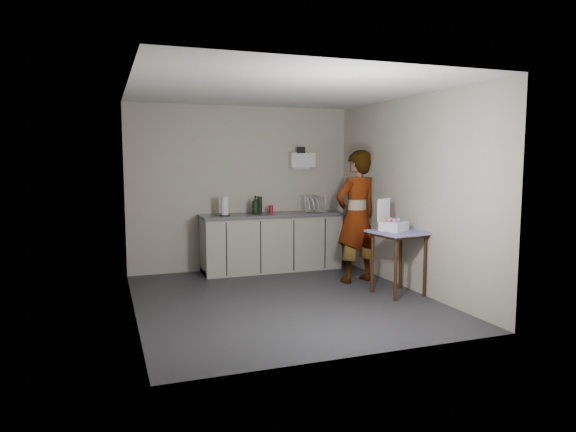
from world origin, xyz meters
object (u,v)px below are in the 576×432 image
object	(u,v)px
dark_bottle	(260,205)
bakery_box	(392,224)
side_table	(399,239)
dish_rack	(312,208)
paper_towel	(225,207)
kitchen_counter	(272,244)
standing_man	(356,217)
soda_can	(271,209)
soap_bottle	(255,205)

from	to	relation	value
dark_bottle	bakery_box	xyz separation A→B (m)	(1.21, -1.97, -0.11)
side_table	dish_rack	distance (m)	2.01
dark_bottle	paper_towel	size ratio (longest dim) A/B	0.92
dish_rack	side_table	bearing A→B (deg)	-78.14
kitchen_counter	standing_man	xyz separation A→B (m)	(0.91, -1.15, 0.52)
soda_can	bakery_box	size ratio (longest dim) A/B	0.31
soap_bottle	paper_towel	world-z (taller)	paper_towel
dark_bottle	soap_bottle	bearing A→B (deg)	-143.75
side_table	dish_rack	size ratio (longest dim) A/B	2.16
standing_man	dish_rack	bearing A→B (deg)	-91.66
side_table	dark_bottle	world-z (taller)	dark_bottle
side_table	dark_bottle	bearing A→B (deg)	114.22
side_table	bakery_box	distance (m)	0.22
soap_bottle	kitchen_counter	bearing A→B (deg)	0.56
kitchen_counter	soap_bottle	xyz separation A→B (m)	(-0.27, -0.00, 0.63)
dish_rack	standing_man	bearing A→B (deg)	-79.17
side_table	soda_can	size ratio (longest dim) A/B	6.64
standing_man	dark_bottle	size ratio (longest dim) A/B	7.06
standing_man	paper_towel	xyz separation A→B (m)	(-1.68, 1.07, 0.10)
kitchen_counter	dark_bottle	world-z (taller)	dark_bottle
soap_bottle	dish_rack	bearing A→B (deg)	-0.45
standing_man	dish_rack	world-z (taller)	standing_man
soda_can	dish_rack	distance (m)	0.68
soda_can	dark_bottle	bearing A→B (deg)	173.99
kitchen_counter	paper_towel	xyz separation A→B (m)	(-0.77, -0.07, 0.62)
standing_man	soap_bottle	distance (m)	1.64
paper_towel	kitchen_counter	bearing A→B (deg)	5.53
standing_man	soda_can	world-z (taller)	standing_man
dish_rack	bakery_box	bearing A→B (deg)	-79.63
soda_can	soap_bottle	bearing A→B (deg)	-170.24
dish_rack	soda_can	bearing A→B (deg)	175.43
side_table	paper_towel	distance (m)	2.68
kitchen_counter	paper_towel	bearing A→B (deg)	-174.47
paper_towel	soda_can	bearing A→B (deg)	8.69
side_table	kitchen_counter	bearing A→B (deg)	111.32
kitchen_counter	side_table	size ratio (longest dim) A/B	2.67
kitchen_counter	side_table	world-z (taller)	kitchen_counter
standing_man	dark_bottle	xyz separation A→B (m)	(-1.08, 1.21, 0.10)
standing_man	soap_bottle	size ratio (longest dim) A/B	6.57
soap_bottle	paper_towel	distance (m)	0.51
dark_bottle	bakery_box	bearing A→B (deg)	-58.42
dark_bottle	kitchen_counter	bearing A→B (deg)	-20.03
dark_bottle	dish_rack	bearing A→B (deg)	-4.88
soda_can	dish_rack	xyz separation A→B (m)	(0.68, -0.05, -0.00)
soap_bottle	paper_towel	size ratio (longest dim) A/B	0.99
kitchen_counter	standing_man	world-z (taller)	standing_man
paper_towel	soap_bottle	bearing A→B (deg)	8.11
bakery_box	side_table	bearing A→B (deg)	-72.21
standing_man	soda_can	bearing A→B (deg)	-65.46
soap_bottle	dish_rack	size ratio (longest dim) A/B	0.74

